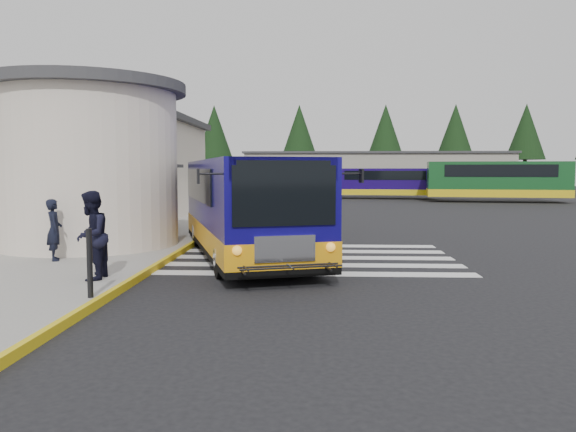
{
  "coord_description": "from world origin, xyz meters",
  "views": [
    {
      "loc": [
        -0.27,
        -16.0,
        2.39
      ],
      "look_at": [
        -0.99,
        -0.5,
        1.12
      ],
      "focal_mm": 35.0,
      "sensor_mm": 36.0,
      "label": 1
    }
  ],
  "objects_px": {
    "transit_bus": "(246,211)",
    "pedestrian_a": "(54,230)",
    "pedestrian_b": "(91,235)",
    "bollard": "(90,263)",
    "far_bus_a": "(385,182)",
    "far_bus_b": "(497,179)"
  },
  "relations": [
    {
      "from": "transit_bus",
      "to": "pedestrian_a",
      "type": "distance_m",
      "value": 4.9
    },
    {
      "from": "pedestrian_a",
      "to": "bollard",
      "type": "distance_m",
      "value": 4.68
    },
    {
      "from": "far_bus_a",
      "to": "far_bus_b",
      "type": "relative_size",
      "value": 0.83
    },
    {
      "from": "far_bus_a",
      "to": "pedestrian_b",
      "type": "bearing_deg",
      "value": 171.11
    },
    {
      "from": "bollard",
      "to": "pedestrian_a",
      "type": "bearing_deg",
      "value": 122.25
    },
    {
      "from": "pedestrian_a",
      "to": "far_bus_a",
      "type": "height_order",
      "value": "far_bus_a"
    },
    {
      "from": "pedestrian_a",
      "to": "far_bus_a",
      "type": "bearing_deg",
      "value": -47.5
    },
    {
      "from": "pedestrian_a",
      "to": "far_bus_a",
      "type": "relative_size",
      "value": 0.18
    },
    {
      "from": "pedestrian_a",
      "to": "bollard",
      "type": "bearing_deg",
      "value": -175.16
    },
    {
      "from": "bollard",
      "to": "far_bus_b",
      "type": "xyz_separation_m",
      "value": [
        17.61,
        33.14,
        0.93
      ]
    },
    {
      "from": "pedestrian_b",
      "to": "far_bus_a",
      "type": "xyz_separation_m",
      "value": [
        10.44,
        36.09,
        0.35
      ]
    },
    {
      "from": "pedestrian_a",
      "to": "bollard",
      "type": "xyz_separation_m",
      "value": [
        2.5,
        -3.96,
        -0.16
      ]
    },
    {
      "from": "pedestrian_b",
      "to": "far_bus_b",
      "type": "distance_m",
      "value": 36.43
    },
    {
      "from": "pedestrian_b",
      "to": "bollard",
      "type": "xyz_separation_m",
      "value": [
        0.61,
        -1.6,
        -0.3
      ]
    },
    {
      "from": "far_bus_b",
      "to": "far_bus_a",
      "type": "bearing_deg",
      "value": 68.09
    },
    {
      "from": "pedestrian_a",
      "to": "far_bus_b",
      "type": "relative_size",
      "value": 0.15
    },
    {
      "from": "bollard",
      "to": "far_bus_a",
      "type": "xyz_separation_m",
      "value": [
        9.83,
        37.69,
        0.66
      ]
    },
    {
      "from": "transit_bus",
      "to": "pedestrian_a",
      "type": "xyz_separation_m",
      "value": [
        -4.57,
        -1.74,
        -0.36
      ]
    },
    {
      "from": "pedestrian_b",
      "to": "transit_bus",
      "type": "bearing_deg",
      "value": 143.85
    },
    {
      "from": "pedestrian_a",
      "to": "pedestrian_b",
      "type": "xyz_separation_m",
      "value": [
        1.89,
        -2.36,
        0.15
      ]
    },
    {
      "from": "pedestrian_a",
      "to": "pedestrian_b",
      "type": "relative_size",
      "value": 0.84
    },
    {
      "from": "transit_bus",
      "to": "pedestrian_b",
      "type": "height_order",
      "value": "transit_bus"
    }
  ]
}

